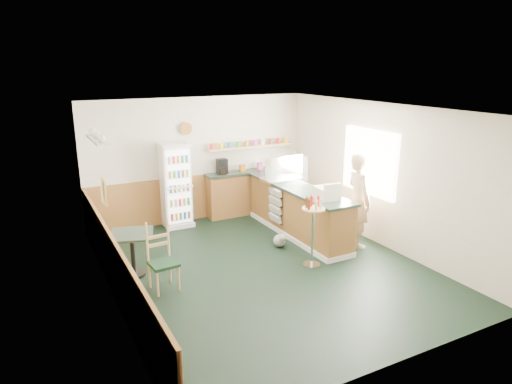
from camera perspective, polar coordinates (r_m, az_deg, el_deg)
ground at (r=7.95m, az=1.04°, el=-9.38°), size 6.00×6.00×0.00m
room_envelope at (r=7.97m, az=-2.86°, el=2.29°), size 5.04×6.02×2.72m
service_counter at (r=9.28m, az=5.21°, el=-2.62°), size 0.68×3.01×1.01m
back_counter at (r=10.61m, az=-0.55°, el=0.32°), size 2.24×0.42×1.69m
drinks_fridge at (r=9.80m, az=-9.96°, el=0.84°), size 0.59×0.52×1.79m
display_case at (r=9.53m, az=3.50°, el=2.92°), size 0.90×0.47×0.51m
cash_register at (r=8.35m, az=8.81°, el=-0.11°), size 0.40×0.42×0.22m
shopkeeper at (r=8.78m, az=12.70°, el=-1.01°), size 0.54×0.67×1.80m
condiment_stand at (r=7.79m, az=7.15°, el=-3.81°), size 0.39×0.39×1.21m
newspaper_rack at (r=9.30m, az=2.43°, el=-1.74°), size 0.09×0.45×0.71m
cafe_table at (r=7.74m, az=-15.21°, el=-6.50°), size 0.84×0.84×0.74m
cafe_chair at (r=7.22m, az=-11.75°, el=-7.58°), size 0.43×0.43×1.07m
dog_doorstop at (r=8.74m, az=3.03°, el=-6.03°), size 0.24×0.31×0.29m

